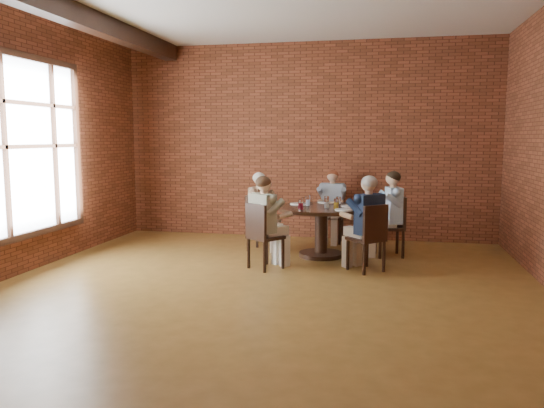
% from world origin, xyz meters
% --- Properties ---
extents(floor, '(7.00, 7.00, 0.00)m').
position_xyz_m(floor, '(0.00, 0.00, 0.00)').
color(floor, olive).
rests_on(floor, ground).
extents(wall_back, '(7.00, 0.00, 7.00)m').
position_xyz_m(wall_back, '(0.00, 3.50, 1.70)').
color(wall_back, brown).
rests_on(wall_back, ground).
extents(wall_front, '(7.00, 0.00, 7.00)m').
position_xyz_m(wall_front, '(0.00, -3.50, 1.70)').
color(wall_front, brown).
rests_on(wall_front, ground).
extents(wall_left, '(0.00, 7.00, 7.00)m').
position_xyz_m(wall_left, '(-3.25, 0.00, 1.70)').
color(wall_left, brown).
rests_on(wall_left, ground).
extents(ceiling_beam, '(0.22, 6.90, 0.26)m').
position_xyz_m(ceiling_beam, '(-2.45, 0.00, 3.27)').
color(ceiling_beam, black).
rests_on(ceiling_beam, ceiling).
extents(window, '(0.10, 2.16, 2.36)m').
position_xyz_m(window, '(-3.18, 0.40, 1.65)').
color(window, white).
rests_on(window, wall_left).
extents(dining_table, '(1.31, 1.31, 0.75)m').
position_xyz_m(dining_table, '(0.46, 2.00, 0.53)').
color(dining_table, black).
rests_on(dining_table, floor).
extents(chair_a, '(0.47, 0.47, 0.90)m').
position_xyz_m(chair_a, '(1.53, 2.25, 0.49)').
color(chair_a, black).
rests_on(chair_a, floor).
extents(diner_a, '(0.70, 0.61, 1.27)m').
position_xyz_m(diner_a, '(1.45, 2.23, 0.63)').
color(diner_a, '#467EB8').
rests_on(diner_a, floor).
extents(chair_b, '(0.39, 0.39, 0.88)m').
position_xyz_m(chair_b, '(0.52, 3.17, 0.48)').
color(chair_b, black).
rests_on(chair_b, floor).
extents(diner_b, '(0.49, 0.59, 1.22)m').
position_xyz_m(diner_b, '(0.51, 3.10, 0.61)').
color(diner_b, '#8394A7').
rests_on(diner_b, floor).
extents(chair_c, '(0.45, 0.45, 0.88)m').
position_xyz_m(chair_c, '(-0.58, 2.26, 0.48)').
color(chair_c, black).
rests_on(chair_c, floor).
extents(diner_c, '(0.66, 0.58, 1.22)m').
position_xyz_m(diner_c, '(-0.51, 2.24, 0.61)').
color(diner_c, brown).
rests_on(diner_c, floor).
extents(chair_d, '(0.54, 0.54, 0.89)m').
position_xyz_m(chair_d, '(-0.24, 1.05, 0.49)').
color(chair_d, black).
rests_on(chair_d, floor).
extents(diner_d, '(0.74, 0.76, 1.25)m').
position_xyz_m(diner_d, '(-0.19, 1.11, 0.63)').
color(diner_d, '#B5988E').
rests_on(diner_d, floor).
extents(chair_e, '(0.56, 0.56, 0.90)m').
position_xyz_m(chair_e, '(1.19, 1.20, 0.49)').
color(chair_e, black).
rests_on(chair_e, floor).
extents(diner_e, '(0.77, 0.77, 1.27)m').
position_xyz_m(diner_e, '(1.14, 1.26, 0.63)').
color(diner_e, '#15223D').
rests_on(diner_e, floor).
extents(plate_a, '(0.26, 0.26, 0.01)m').
position_xyz_m(plate_a, '(0.87, 2.08, 0.76)').
color(plate_a, white).
rests_on(plate_a, dining_table).
extents(plate_b, '(0.26, 0.26, 0.01)m').
position_xyz_m(plate_b, '(0.47, 2.49, 0.76)').
color(plate_b, white).
rests_on(plate_b, dining_table).
extents(plate_c, '(0.26, 0.26, 0.01)m').
position_xyz_m(plate_c, '(0.08, 2.20, 0.76)').
color(plate_c, white).
rests_on(plate_c, dining_table).
extents(plate_d, '(0.26, 0.26, 0.01)m').
position_xyz_m(plate_d, '(0.81, 1.66, 0.76)').
color(plate_d, white).
rests_on(plate_d, dining_table).
extents(glass_a, '(0.07, 0.07, 0.14)m').
position_xyz_m(glass_a, '(0.70, 2.12, 0.82)').
color(glass_a, white).
rests_on(glass_a, dining_table).
extents(glass_b, '(0.07, 0.07, 0.14)m').
position_xyz_m(glass_b, '(0.52, 2.19, 0.82)').
color(glass_b, white).
rests_on(glass_b, dining_table).
extents(glass_c, '(0.07, 0.07, 0.14)m').
position_xyz_m(glass_c, '(0.27, 2.23, 0.82)').
color(glass_c, white).
rests_on(glass_c, dining_table).
extents(glass_d, '(0.07, 0.07, 0.14)m').
position_xyz_m(glass_d, '(0.24, 2.08, 0.82)').
color(glass_d, white).
rests_on(glass_d, dining_table).
extents(glass_e, '(0.07, 0.07, 0.14)m').
position_xyz_m(glass_e, '(0.21, 1.92, 0.82)').
color(glass_e, white).
rests_on(glass_e, dining_table).
extents(glass_f, '(0.07, 0.07, 0.14)m').
position_xyz_m(glass_f, '(0.20, 1.63, 0.82)').
color(glass_f, white).
rests_on(glass_f, dining_table).
extents(glass_g, '(0.07, 0.07, 0.14)m').
position_xyz_m(glass_g, '(0.55, 1.84, 0.82)').
color(glass_g, white).
rests_on(glass_g, dining_table).
extents(glass_h, '(0.07, 0.07, 0.14)m').
position_xyz_m(glass_h, '(0.69, 1.84, 0.82)').
color(glass_h, white).
rests_on(glass_h, dining_table).
extents(smartphone, '(0.11, 0.16, 0.01)m').
position_xyz_m(smartphone, '(0.93, 1.71, 0.75)').
color(smartphone, black).
rests_on(smartphone, dining_table).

